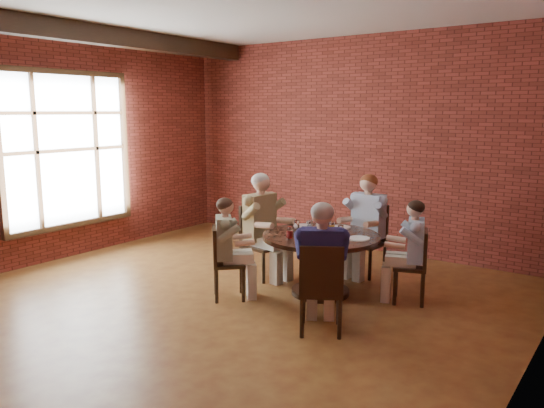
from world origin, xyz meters
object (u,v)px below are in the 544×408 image
Objects in this scene: diner_b at (366,225)px; chair_c at (258,238)px; chair_b at (369,236)px; smartphone at (318,242)px; diner_e at (321,268)px; diner_c at (263,226)px; chair_a at (416,263)px; dining_table at (321,252)px; diner_d at (229,249)px; chair_d at (223,260)px; diner_a at (410,252)px; chair_e at (321,286)px.

diner_b is 1.41× the size of chair_c.
smartphone is at bearing -82.50° from chair_b.
diner_c is at bearing -66.02° from diner_e.
smartphone is at bearing -105.04° from diner_c.
diner_c is (0.10, -0.01, 0.18)m from chair_c.
dining_table is at bearing -90.00° from chair_a.
chair_b is at bearing -69.00° from diner_d.
chair_d is at bearing -136.31° from dining_table.
dining_table is 1.16× the size of diner_d.
chair_b reaches higher than chair_d.
diner_e is at bearing -38.42° from smartphone.
diner_b is 1.40m from diner_c.
diner_e reaches higher than chair_c.
dining_table is 1.06× the size of diner_e.
diner_a is 1.10m from smartphone.
chair_c is (-1.07, 0.14, -0.00)m from dining_table.
diner_d is at bearing -136.31° from dining_table.
diner_d reaches higher than smartphone.
chair_e is at bearing -117.45° from chair_c.
chair_e is (1.43, -0.27, -0.10)m from diner_d.
diner_d is (0.16, -0.91, -0.09)m from diner_c.
diner_c reaches higher than chair_b.
chair_a is 0.89× the size of chair_c.
chair_e reaches higher than smartphone.
chair_a is 0.72× the size of diner_a.
diner_b is 2.11m from chair_d.
chair_c reaches higher than chair_d.
chair_d is (-0.95, -1.87, -0.21)m from diner_b.
diner_d reaches higher than chair_d.
chair_c is at bearing -137.35° from diner_b.
chair_b is 1.48m from diner_c.
dining_table is 1.17× the size of diner_a.
diner_a is 1.24× the size of chair_c.
chair_e reaches higher than chair_d.
chair_c is at bearing 172.46° from dining_table.
diner_c is 1.15× the size of diner_d.
chair_b is at bearing 90.00° from diner_b.
diner_c is 1.50× the size of chair_e.
chair_e is at bearing -38.69° from smartphone.
chair_c reaches higher than dining_table.
chair_a is at bearing 57.87° from smartphone.
diner_c is at bearing -67.04° from chair_e.
chair_d is (-0.86, -0.83, -0.05)m from dining_table.
diner_d is (-1.87, -1.17, 0.13)m from chair_a.
chair_c is at bearing -104.10° from diner_a.
diner_a is 0.99× the size of diner_d.
diner_b reaches higher than chair_d.
diner_a is 9.59× the size of smartphone.
chair_c is at bearing -27.96° from diner_d.
dining_table is at bearing -90.00° from diner_c.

